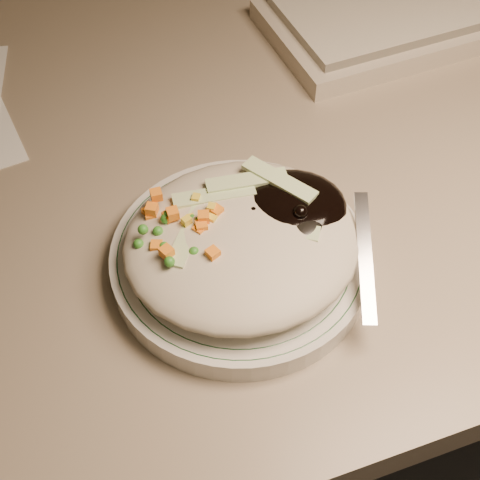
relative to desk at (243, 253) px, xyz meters
name	(u,v)px	position (x,y,z in m)	size (l,w,h in m)	color
desk	(243,253)	(0.00, 0.00, 0.00)	(1.40, 0.70, 0.74)	#81725D
plate	(240,259)	(-0.06, -0.16, 0.21)	(0.22, 0.22, 0.02)	silver
plate_rim	(240,252)	(-0.06, -0.16, 0.22)	(0.21, 0.21, 0.00)	#144723
meal	(245,235)	(-0.06, -0.16, 0.24)	(0.21, 0.19, 0.05)	#B0A78F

